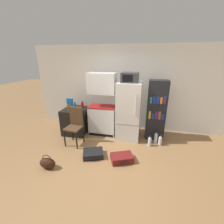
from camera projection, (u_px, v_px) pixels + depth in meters
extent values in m
plane|color=olive|center=(110.00, 162.00, 3.42)|extent=(24.00, 24.00, 0.00)
cube|color=silver|center=(130.00, 89.00, 4.77)|extent=(6.40, 0.10, 2.65)
cube|color=black|center=(76.00, 121.00, 4.70)|extent=(0.68, 0.75, 0.79)
cube|color=white|center=(103.00, 120.00, 4.65)|extent=(0.80, 0.47, 0.86)
cube|color=maroon|center=(102.00, 107.00, 4.49)|extent=(0.82, 0.48, 0.03)
cube|color=white|center=(102.00, 83.00, 4.26)|extent=(0.80, 0.40, 0.59)
cube|color=black|center=(101.00, 135.00, 4.56)|extent=(0.77, 0.01, 0.08)
cube|color=silver|center=(129.00, 111.00, 4.26)|extent=(0.65, 0.65, 1.65)
cube|color=gray|center=(127.00, 124.00, 4.05)|extent=(0.63, 0.01, 0.01)
cylinder|color=silver|center=(136.00, 105.00, 3.80)|extent=(0.02, 0.02, 0.58)
cube|color=#333333|center=(130.00, 77.00, 3.94)|extent=(0.45, 0.43, 0.25)
cube|color=black|center=(127.00, 78.00, 3.75)|extent=(0.26, 0.01, 0.17)
cube|color=black|center=(156.00, 111.00, 4.23)|extent=(0.52, 0.35, 1.71)
cube|color=gold|center=(150.00, 115.00, 4.13)|extent=(0.05, 0.01, 0.22)
cube|color=#193899|center=(153.00, 116.00, 4.12)|extent=(0.07, 0.01, 0.16)
cube|color=#661E75|center=(156.00, 115.00, 4.09)|extent=(0.07, 0.01, 0.22)
cube|color=brown|center=(160.00, 116.00, 4.07)|extent=(0.06, 0.01, 0.23)
cube|color=#193899|center=(163.00, 117.00, 4.06)|extent=(0.07, 0.01, 0.16)
cube|color=teal|center=(151.00, 100.00, 3.98)|extent=(0.05, 0.01, 0.17)
cube|color=#193899|center=(154.00, 100.00, 3.96)|extent=(0.07, 0.01, 0.20)
cube|color=#193899|center=(158.00, 100.00, 3.94)|extent=(0.07, 0.01, 0.19)
cube|color=orange|center=(161.00, 101.00, 3.93)|extent=(0.06, 0.01, 0.18)
cube|color=#332856|center=(165.00, 100.00, 3.90)|extent=(0.07, 0.01, 0.22)
cylinder|color=brown|center=(69.00, 108.00, 4.40)|extent=(0.07, 0.07, 0.17)
cylinder|color=brown|center=(69.00, 104.00, 4.37)|extent=(0.03, 0.03, 0.03)
cylinder|color=black|center=(68.00, 103.00, 4.36)|extent=(0.03, 0.03, 0.02)
cylinder|color=#1E47A3|center=(75.00, 108.00, 4.36)|extent=(0.08, 0.08, 0.20)
cylinder|color=#1E47A3|center=(75.00, 104.00, 4.32)|extent=(0.04, 0.04, 0.04)
cylinder|color=black|center=(75.00, 103.00, 4.31)|extent=(0.04, 0.04, 0.02)
cylinder|color=#AD1914|center=(82.00, 105.00, 4.65)|extent=(0.09, 0.09, 0.16)
cylinder|color=#AD1914|center=(82.00, 102.00, 4.61)|extent=(0.04, 0.04, 0.03)
cylinder|color=black|center=(82.00, 102.00, 4.61)|extent=(0.05, 0.05, 0.02)
cube|color=#1E66A8|center=(70.00, 103.00, 4.60)|extent=(0.19, 0.07, 0.30)
cylinder|color=black|center=(65.00, 138.00, 3.98)|extent=(0.04, 0.04, 0.47)
cylinder|color=black|center=(77.00, 141.00, 3.87)|extent=(0.04, 0.04, 0.47)
cylinder|color=black|center=(72.00, 132.00, 4.31)|extent=(0.04, 0.04, 0.47)
cylinder|color=black|center=(83.00, 134.00, 4.20)|extent=(0.04, 0.04, 0.47)
cube|color=#4C331E|center=(73.00, 128.00, 4.00)|extent=(0.44, 0.44, 0.04)
cube|color=#4C331E|center=(76.00, 116.00, 4.07)|extent=(0.38, 0.09, 0.52)
cube|color=maroon|center=(122.00, 158.00, 3.45)|extent=(0.58, 0.50, 0.15)
cylinder|color=black|center=(124.00, 163.00, 3.28)|extent=(0.21, 0.11, 0.02)
cube|color=black|center=(93.00, 154.00, 3.63)|extent=(0.58, 0.52, 0.14)
cylinder|color=black|center=(93.00, 159.00, 3.43)|extent=(0.21, 0.09, 0.02)
ellipsoid|color=#33190F|center=(48.00, 163.00, 3.22)|extent=(0.36, 0.20, 0.24)
torus|color=#33190F|center=(47.00, 159.00, 3.18)|extent=(0.21, 0.02, 0.21)
cylinder|color=silver|center=(160.00, 141.00, 4.08)|extent=(0.10, 0.10, 0.23)
cylinder|color=silver|center=(161.00, 137.00, 4.03)|extent=(0.04, 0.04, 0.04)
cylinder|color=black|center=(161.00, 136.00, 4.02)|extent=(0.05, 0.05, 0.02)
cylinder|color=silver|center=(156.00, 138.00, 4.19)|extent=(0.09, 0.09, 0.26)
cylinder|color=silver|center=(156.00, 133.00, 4.14)|extent=(0.04, 0.04, 0.05)
cylinder|color=black|center=(157.00, 132.00, 4.13)|extent=(0.05, 0.05, 0.03)
cylinder|color=silver|center=(150.00, 142.00, 4.04)|extent=(0.09, 0.09, 0.23)
cylinder|color=silver|center=(150.00, 138.00, 4.00)|extent=(0.04, 0.04, 0.04)
cylinder|color=black|center=(150.00, 136.00, 3.99)|extent=(0.05, 0.05, 0.02)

